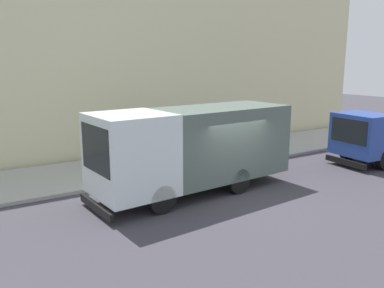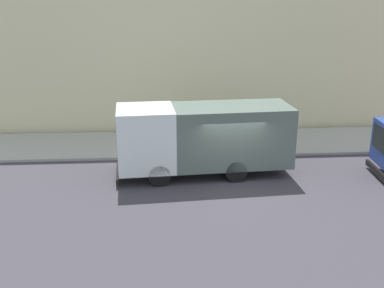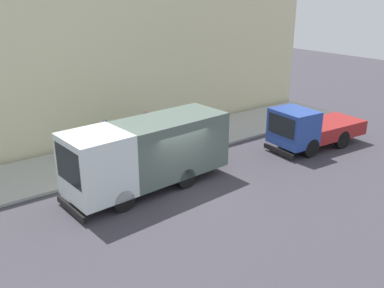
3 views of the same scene
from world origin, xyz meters
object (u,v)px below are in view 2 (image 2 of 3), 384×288
(pedestrian_walking, at_px, (193,122))
(street_sign_post, at_px, (182,123))
(large_utility_truck, at_px, (204,136))
(pedestrian_standing, at_px, (248,118))
(pedestrian_third, at_px, (201,133))

(pedestrian_walking, bearing_deg, street_sign_post, 88.70)
(large_utility_truck, xyz_separation_m, pedestrian_standing, (4.97, -2.83, -0.62))
(large_utility_truck, relative_size, pedestrian_walking, 4.53)
(large_utility_truck, distance_m, pedestrian_third, 2.69)
(pedestrian_walking, distance_m, pedestrian_third, 2.12)
(large_utility_truck, bearing_deg, pedestrian_standing, -33.67)
(large_utility_truck, height_order, pedestrian_walking, large_utility_truck)
(pedestrian_third, xyz_separation_m, street_sign_post, (-0.38, 0.93, 0.58))
(large_utility_truck, relative_size, pedestrian_third, 4.38)
(pedestrian_third, bearing_deg, pedestrian_walking, 170.80)
(large_utility_truck, distance_m, pedestrian_walking, 4.77)
(pedestrian_third, relative_size, street_sign_post, 0.67)
(pedestrian_standing, relative_size, street_sign_post, 0.69)
(pedestrian_walking, height_order, street_sign_post, street_sign_post)
(large_utility_truck, relative_size, pedestrian_standing, 4.26)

